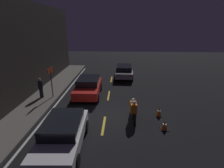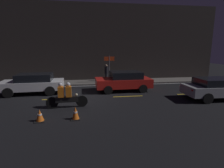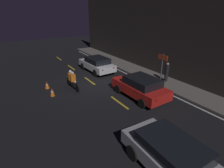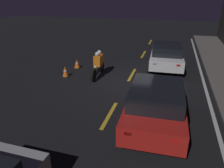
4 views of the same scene
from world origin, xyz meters
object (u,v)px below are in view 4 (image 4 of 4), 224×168
at_px(traffic_cone_mid, 65,72).
at_px(sedan_white, 167,55).
at_px(motorcycle, 98,65).
at_px(traffic_cone_near, 77,64).
at_px(taxi_red, 156,103).

bearing_deg(traffic_cone_mid, sedan_white, 121.90).
bearing_deg(traffic_cone_mid, motorcycle, 109.40).
height_order(traffic_cone_near, traffic_cone_mid, traffic_cone_mid).
relative_size(motorcycle, traffic_cone_near, 4.09).
xyz_separation_m(traffic_cone_near, traffic_cone_mid, (1.53, -0.00, 0.03)).
distance_m(traffic_cone_near, traffic_cone_mid, 1.53).
height_order(taxi_red, traffic_cone_near, taxi_red).
distance_m(motorcycle, traffic_cone_mid, 1.83).
distance_m(sedan_white, taxi_red, 6.50).
bearing_deg(taxi_red, traffic_cone_mid, 55.85).
relative_size(taxi_red, traffic_cone_mid, 7.04).
xyz_separation_m(taxi_red, motorcycle, (-3.88, -3.41, -0.11)).
distance_m(sedan_white, traffic_cone_near, 5.44).
distance_m(taxi_red, traffic_cone_near, 7.03).
xyz_separation_m(motorcycle, traffic_cone_mid, (0.59, -1.69, -0.36)).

